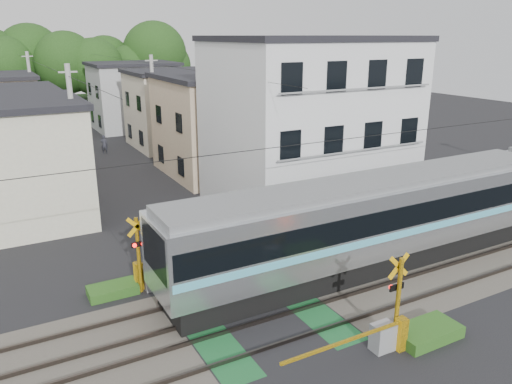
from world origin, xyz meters
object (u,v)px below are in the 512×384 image
crossing_signal_near (387,330)px  apartment_block (308,123)px  pedestrian (104,144)px  crossing_signal_far (150,272)px

crossing_signal_near → apartment_block: (5.91, 13.15, 3.94)m
pedestrian → apartment_block: bearing=135.1°
crossing_signal_far → apartment_block: 13.14m
crossing_signal_near → crossing_signal_far: size_ratio=1.00×
apartment_block → pedestrian: (-7.51, 18.28, -3.89)m
crossing_signal_near → pedestrian: 31.47m
crossing_signal_far → pedestrian: bearing=81.6°
crossing_signal_near → pedestrian: size_ratio=3.10×
crossing_signal_far → apartment_block: size_ratio=0.46×
pedestrian → crossing_signal_far: bearing=104.3°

